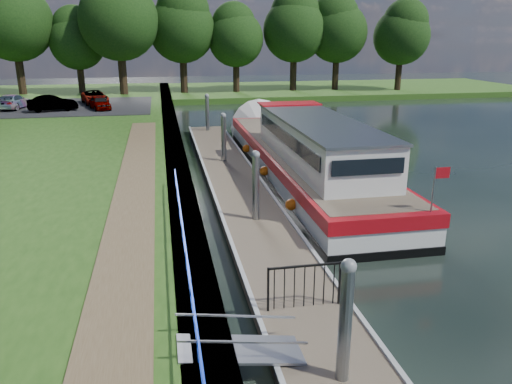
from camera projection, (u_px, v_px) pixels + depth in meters
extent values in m
plane|color=black|center=(332.00, 378.00, 10.34)|extent=(160.00, 160.00, 0.00)
cube|color=#473D2D|center=(178.00, 176.00, 23.82)|extent=(1.10, 90.00, 0.78)
cube|color=#274E16|center=(285.00, 91.00, 61.11)|extent=(60.00, 18.00, 0.60)
cube|color=brown|center=(131.00, 221.00, 16.81)|extent=(1.60, 40.00, 0.05)
cube|color=black|center=(70.00, 107.00, 43.72)|extent=(14.00, 12.00, 0.06)
cube|color=#0C2DBF|center=(188.00, 263.00, 12.22)|extent=(0.04, 18.00, 0.04)
cube|color=#0C2DBF|center=(188.00, 276.00, 12.32)|extent=(0.03, 18.00, 0.03)
cylinder|color=#0C2DBF|center=(198.00, 346.00, 9.51)|extent=(0.04, 0.04, 0.72)
cylinder|color=#0C2DBF|center=(191.00, 295.00, 11.38)|extent=(0.04, 0.04, 0.72)
cylinder|color=#0C2DBF|center=(186.00, 258.00, 13.26)|extent=(0.04, 0.04, 0.72)
cylinder|color=#0C2DBF|center=(182.00, 231.00, 15.13)|extent=(0.04, 0.04, 0.72)
cylinder|color=#0C2DBF|center=(179.00, 209.00, 17.00)|extent=(0.04, 0.04, 0.72)
cylinder|color=#0C2DBF|center=(177.00, 192.00, 18.88)|extent=(0.04, 0.04, 0.72)
cylinder|color=#0C2DBF|center=(175.00, 178.00, 20.75)|extent=(0.04, 0.04, 0.72)
cube|color=brown|center=(237.00, 187.00, 22.44)|extent=(2.50, 30.00, 0.24)
cube|color=#9EA0A3|center=(318.00, 348.00, 11.27)|extent=(2.30, 5.00, 0.30)
cube|color=#9EA0A3|center=(253.00, 223.00, 18.76)|extent=(2.30, 5.00, 0.30)
cube|color=#9EA0A3|center=(226.00, 169.00, 26.25)|extent=(2.30, 5.00, 0.30)
cube|color=#9EA0A3|center=(210.00, 139.00, 33.75)|extent=(2.30, 5.00, 0.30)
cube|color=#9EA0A3|center=(263.00, 182.00, 22.60)|extent=(0.12, 30.00, 0.06)
cube|color=#9EA0A3|center=(211.00, 185.00, 22.18)|extent=(0.12, 30.00, 0.06)
cylinder|color=gray|center=(344.00, 347.00, 9.55)|extent=(0.26, 0.26, 3.40)
sphere|color=gray|center=(349.00, 266.00, 9.03)|extent=(0.30, 0.30, 0.30)
cylinder|color=gray|center=(256.00, 201.00, 17.98)|extent=(0.26, 0.26, 3.40)
sphere|color=gray|center=(256.00, 155.00, 17.46)|extent=(0.30, 0.30, 0.30)
cylinder|color=gray|center=(224.00, 148.00, 26.40)|extent=(0.26, 0.26, 3.40)
sphere|color=gray|center=(223.00, 116.00, 25.89)|extent=(0.30, 0.30, 0.30)
cylinder|color=gray|center=(208.00, 120.00, 34.83)|extent=(0.26, 0.26, 3.40)
sphere|color=gray|center=(207.00, 96.00, 34.32)|extent=(0.30, 0.30, 0.30)
cube|color=#A5A8AD|center=(240.00, 349.00, 10.30)|extent=(2.58, 1.00, 0.43)
cube|color=#A5A8AD|center=(244.00, 342.00, 9.70)|extent=(2.58, 0.04, 0.41)
cube|color=#A5A8AD|center=(237.00, 316.00, 10.60)|extent=(2.58, 0.04, 0.41)
cube|color=black|center=(268.00, 289.00, 11.95)|extent=(0.05, 0.05, 1.15)
cube|color=black|center=(339.00, 283.00, 12.27)|extent=(0.05, 0.05, 1.15)
cube|color=black|center=(305.00, 266.00, 11.95)|extent=(1.85, 0.05, 0.05)
cube|color=black|center=(274.00, 289.00, 11.98)|extent=(0.02, 0.02, 1.10)
cube|color=black|center=(284.00, 288.00, 12.02)|extent=(0.02, 0.02, 1.10)
cube|color=black|center=(294.00, 287.00, 12.07)|extent=(0.02, 0.02, 1.10)
cube|color=black|center=(304.00, 286.00, 12.11)|extent=(0.02, 0.02, 1.10)
cube|color=black|center=(314.00, 285.00, 12.16)|extent=(0.02, 0.02, 1.10)
cube|color=black|center=(324.00, 284.00, 12.20)|extent=(0.02, 0.02, 1.10)
cube|color=black|center=(334.00, 283.00, 12.24)|extent=(0.02, 0.02, 1.10)
cube|color=black|center=(301.00, 176.00, 25.13)|extent=(4.00, 20.00, 0.55)
cube|color=silver|center=(302.00, 164.00, 24.95)|extent=(3.96, 19.90, 0.65)
cube|color=#A60B14|center=(302.00, 153.00, 24.78)|extent=(4.04, 20.00, 0.48)
cube|color=brown|center=(302.00, 149.00, 24.71)|extent=(3.68, 19.20, 0.04)
cone|color=silver|center=(261.00, 129.00, 34.71)|extent=(4.00, 1.50, 4.00)
cube|color=silver|center=(318.00, 141.00, 22.10)|extent=(3.00, 11.00, 1.75)
cube|color=gray|center=(319.00, 121.00, 21.83)|extent=(3.10, 11.20, 0.10)
cube|color=black|center=(285.00, 137.00, 21.76)|extent=(0.04, 10.00, 0.55)
cube|color=black|center=(351.00, 135.00, 22.30)|extent=(0.04, 10.00, 0.55)
cube|color=black|center=(287.00, 117.00, 27.23)|extent=(2.60, 0.04, 0.55)
cube|color=black|center=(368.00, 167.00, 16.83)|extent=(2.60, 0.04, 0.55)
cube|color=#A60B14|center=(289.00, 104.00, 26.67)|extent=(3.20, 1.60, 0.06)
cylinder|color=gray|center=(433.00, 190.00, 15.67)|extent=(0.05, 0.05, 1.50)
cube|color=#A60B14|center=(442.00, 173.00, 15.55)|extent=(0.50, 0.02, 0.35)
sphere|color=orange|center=(291.00, 205.00, 18.94)|extent=(0.44, 0.44, 0.44)
sphere|color=orange|center=(264.00, 171.00, 23.63)|extent=(0.44, 0.44, 0.44)
sphere|color=orange|center=(246.00, 148.00, 28.31)|extent=(0.44, 0.44, 0.44)
imported|color=#594C47|center=(318.00, 163.00, 18.31)|extent=(0.62, 0.74, 1.72)
cylinder|color=#332316|center=(21.00, 76.00, 52.63)|extent=(0.83, 0.83, 4.21)
sphere|color=black|center=(13.00, 22.00, 51.01)|extent=(7.95, 7.95, 7.95)
sphere|color=black|center=(8.00, 1.00, 50.47)|extent=(6.31, 6.31, 6.31)
cylinder|color=#332316|center=(81.00, 80.00, 54.35)|extent=(0.70, 0.70, 3.10)
sphere|color=black|center=(77.00, 42.00, 53.16)|extent=(5.85, 5.85, 5.85)
sphere|color=black|center=(74.00, 27.00, 52.84)|extent=(4.65, 4.65, 4.65)
cylinder|color=#332316|center=(123.00, 75.00, 52.65)|extent=(0.84, 0.84, 4.29)
sphere|color=black|center=(119.00, 20.00, 51.00)|extent=(8.10, 8.10, 8.10)
cylinder|color=#332316|center=(184.00, 75.00, 55.75)|extent=(0.79, 0.79, 3.83)
sphere|color=black|center=(182.00, 29.00, 54.27)|extent=(7.24, 7.24, 7.24)
sphere|color=black|center=(183.00, 11.00, 53.55)|extent=(5.75, 5.75, 5.75)
cylinder|color=#332316|center=(236.00, 77.00, 56.64)|extent=(0.72, 0.72, 3.26)
sphere|color=black|center=(236.00, 39.00, 55.39)|extent=(6.16, 6.16, 6.16)
sphere|color=black|center=(234.00, 24.00, 55.12)|extent=(4.89, 4.89, 4.89)
cylinder|color=#332316|center=(293.00, 74.00, 58.05)|extent=(0.78, 0.78, 3.77)
sphere|color=black|center=(294.00, 30.00, 56.60)|extent=(7.13, 7.13, 7.13)
sphere|color=black|center=(295.00, 14.00, 56.31)|extent=(5.66, 5.66, 5.66)
cylinder|color=#332316|center=(335.00, 74.00, 59.01)|extent=(0.77, 0.77, 3.65)
sphere|color=black|center=(337.00, 32.00, 57.60)|extent=(6.89, 6.89, 6.89)
sphere|color=black|center=(335.00, 17.00, 57.03)|extent=(5.47, 5.47, 5.47)
cylinder|color=#332316|center=(398.00, 75.00, 58.56)|extent=(0.74, 0.74, 3.41)
sphere|color=black|center=(402.00, 36.00, 57.25)|extent=(6.43, 6.43, 6.43)
sphere|color=black|center=(406.00, 21.00, 56.60)|extent=(5.11, 5.11, 5.11)
imported|color=#999999|center=(99.00, 103.00, 41.73)|extent=(2.32, 3.57, 1.13)
imported|color=#999999|center=(52.00, 103.00, 40.78)|extent=(4.09, 2.31, 1.27)
imported|color=#999999|center=(13.00, 101.00, 42.04)|extent=(2.28, 4.42, 1.23)
imported|color=#999999|center=(95.00, 97.00, 45.07)|extent=(3.02, 4.66, 1.19)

